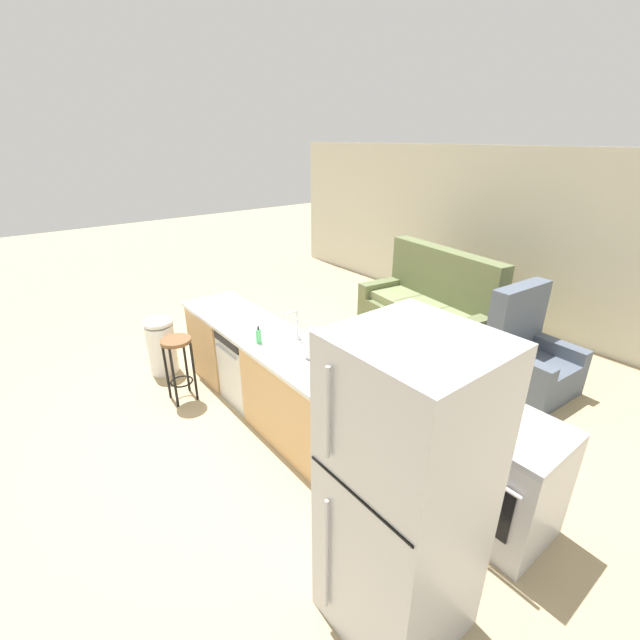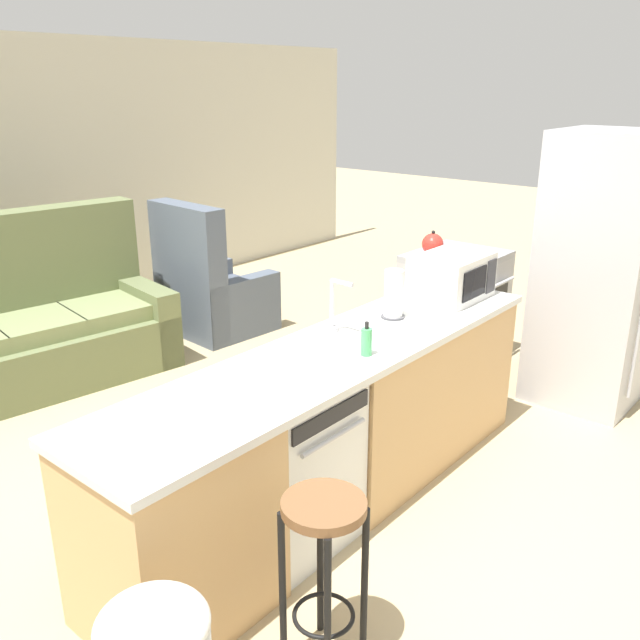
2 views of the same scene
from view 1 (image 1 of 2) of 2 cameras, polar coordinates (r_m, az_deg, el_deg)
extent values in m
plane|color=tan|center=(4.79, -7.03, -11.42)|extent=(24.00, 24.00, 0.00)
cube|color=beige|center=(7.06, 24.70, 9.64)|extent=(10.00, 0.06, 2.60)
cube|color=tan|center=(5.29, -12.55, -2.89)|extent=(0.75, 0.62, 0.86)
cube|color=tan|center=(3.98, -0.95, -11.75)|extent=(1.55, 0.62, 0.86)
cube|color=silver|center=(4.24, -6.54, -2.54)|extent=(2.94, 0.66, 0.04)
cube|color=brown|center=(4.66, -6.07, -11.87)|extent=(2.86, 0.56, 0.08)
cube|color=silver|center=(4.76, -8.88, -5.86)|extent=(0.58, 0.58, 0.84)
cube|color=black|center=(4.48, -12.43, -2.92)|extent=(0.52, 0.01, 0.08)
cylinder|color=#B2B2B7|center=(4.52, -12.48, -4.11)|extent=(0.44, 0.02, 0.02)
cube|color=#B7B7BC|center=(3.57, 22.84, -18.88)|extent=(0.76, 0.64, 0.85)
cube|color=black|center=(3.32, 19.93, -21.12)|extent=(0.53, 0.01, 0.43)
cylinder|color=silver|center=(3.15, 20.28, -18.33)|extent=(0.61, 0.03, 0.03)
cube|color=#A8AAB2|center=(3.30, 24.08, -13.00)|extent=(0.76, 0.64, 0.05)
torus|color=black|center=(3.25, 20.36, -12.48)|extent=(0.16, 0.16, 0.01)
torus|color=black|center=(3.14, 25.74, -14.94)|extent=(0.16, 0.16, 0.01)
torus|color=black|center=(3.45, 22.69, -10.71)|extent=(0.16, 0.16, 0.01)
torus|color=black|center=(3.34, 27.82, -12.92)|extent=(0.16, 0.16, 0.01)
cube|color=#B7B7BC|center=(2.51, 11.12, -22.15)|extent=(0.72, 0.70, 1.89)
cylinder|color=#B2B2B7|center=(2.03, 1.02, -12.43)|extent=(0.02, 0.02, 0.50)
cylinder|color=#B2B2B7|center=(2.69, 0.86, -28.99)|extent=(0.02, 0.02, 0.82)
cube|color=black|center=(2.16, 4.90, -22.43)|extent=(0.68, 0.01, 0.01)
cube|color=white|center=(3.35, 3.83, -6.77)|extent=(0.50, 0.36, 0.28)
cube|color=black|center=(3.28, 0.88, -7.48)|extent=(0.27, 0.01, 0.18)
cube|color=#2D2D33|center=(3.14, 3.39, -9.04)|extent=(0.11, 0.01, 0.21)
cylinder|color=silver|center=(4.17, -3.03, -2.31)|extent=(0.07, 0.07, 0.03)
cylinder|color=silver|center=(4.11, -3.07, -0.49)|extent=(0.02, 0.02, 0.26)
cylinder|color=silver|center=(4.03, -3.92, 0.95)|extent=(0.02, 0.14, 0.02)
cylinder|color=#4C4C51|center=(3.82, -0.96, -5.01)|extent=(0.14, 0.14, 0.01)
cylinder|color=white|center=(3.75, -0.98, -3.12)|extent=(0.11, 0.11, 0.27)
cylinder|color=#4CB266|center=(4.10, -8.17, -2.18)|extent=(0.06, 0.06, 0.14)
cylinder|color=black|center=(4.06, -8.24, -1.06)|extent=(0.02, 0.02, 0.04)
sphere|color=red|center=(3.40, 22.99, -9.45)|extent=(0.17, 0.17, 0.17)
sphere|color=black|center=(3.35, 23.24, -8.08)|extent=(0.03, 0.03, 0.03)
cone|color=red|center=(3.36, 24.22, -9.72)|extent=(0.08, 0.04, 0.06)
cylinder|color=brown|center=(4.79, -18.69, -2.65)|extent=(0.32, 0.32, 0.04)
cylinder|color=black|center=(5.02, -19.80, -6.34)|extent=(0.03, 0.03, 0.70)
cylinder|color=black|center=(4.83, -18.89, -7.42)|extent=(0.03, 0.03, 0.70)
cylinder|color=black|center=(5.08, -17.43, -5.64)|extent=(0.03, 0.03, 0.70)
cylinder|color=black|center=(4.89, -16.44, -6.68)|extent=(0.03, 0.03, 0.70)
torus|color=black|center=(5.02, -17.96, -7.80)|extent=(0.25, 0.25, 0.02)
cylinder|color=white|center=(5.61, -20.30, -3.66)|extent=(0.34, 0.34, 0.62)
ellipsoid|color=white|center=(5.46, -20.82, -0.29)|extent=(0.35, 0.35, 0.14)
cube|color=#667047|center=(6.37, 13.46, -0.52)|extent=(2.11, 1.18, 0.42)
cube|color=#667047|center=(6.44, 15.97, 3.54)|extent=(2.01, 0.52, 1.27)
cube|color=#667047|center=(6.96, 8.55, 2.82)|extent=(0.33, 0.92, 0.62)
cube|color=#667047|center=(5.78, 19.56, -2.73)|extent=(0.33, 0.92, 0.62)
cube|color=#7D8959|center=(6.62, 10.15, 3.19)|extent=(0.64, 0.70, 0.12)
cube|color=#7D8959|center=(6.24, 13.35, 1.65)|extent=(0.64, 0.70, 0.12)
cube|color=#7D8959|center=(5.89, 16.95, -0.09)|extent=(0.64, 0.70, 0.12)
cube|color=#515B6B|center=(5.50, 26.37, -6.58)|extent=(0.85, 0.90, 0.40)
cube|color=#515B6B|center=(5.46, 24.45, -1.73)|extent=(0.26, 0.86, 1.20)
cube|color=#515B6B|center=(5.20, 24.57, -7.06)|extent=(0.81, 0.21, 0.55)
cube|color=#515B6B|center=(5.75, 28.26, -4.83)|extent=(0.81, 0.21, 0.55)
camera|label=2|loc=(5.79, -39.60, 12.99)|focal=38.00mm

